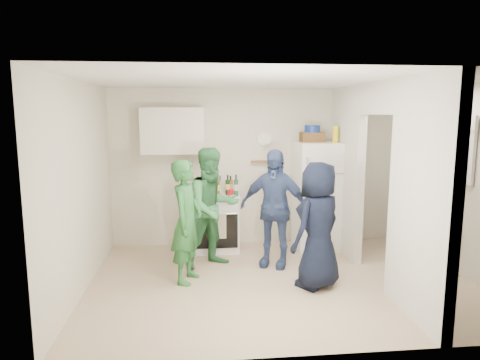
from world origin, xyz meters
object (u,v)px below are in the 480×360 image
Objects in this scene: fridge at (318,195)px; blue_bowl at (312,129)px; person_nook at (419,199)px; person_green_left at (187,221)px; person_navy at (318,225)px; stove at (216,223)px; yellow_cup_stack_top at (335,134)px; wicker_basket at (312,137)px; person_denim at (274,208)px; person_green_center at (213,208)px.

fridge is 1.05m from blue_bowl.
blue_bowl is at bearing -122.06° from person_nook.
person_navy is at bearing -83.61° from person_green_left.
person_navy is (1.17, -1.57, 0.34)m from stove.
person_nook is (1.03, -0.70, -0.88)m from yellow_cup_stack_top.
yellow_cup_stack_top is at bearing -24.44° from fridge.
fridge is 0.99m from yellow_cup_stack_top.
person_green_left is at bearing -149.26° from fridge.
fridge is at bearing -26.57° from wicker_basket.
person_nook is (1.35, -0.85, -0.96)m from blue_bowl.
person_denim is at bearing -100.55° from person_navy.
wicker_basket reaches higher than fridge.
fridge is 4.78× the size of wicker_basket.
blue_bowl is at bearing 72.79° from person_denim.
person_nook is (1.25, -0.80, 0.08)m from fridge.
person_green_center is 0.84m from person_denim.
person_navy is at bearing -53.39° from stove.
blue_bowl is 0.15× the size of person_green_left.
person_green_left is at bearing -49.77° from person_navy.
person_green_left is 1.00× the size of person_navy.
stove is at bearing 175.93° from yellow_cup_stack_top.
blue_bowl is (0.00, 0.00, 0.13)m from wicker_basket.
stove is 0.52× the size of fridge.
blue_bowl is 0.14× the size of person_green_center.
person_green_center is at bearing -155.14° from blue_bowl.
wicker_basket is 0.13m from blue_bowl.
person_denim is at bearing -91.02° from person_nook.
blue_bowl is (-0.10, 0.05, 1.04)m from fridge.
blue_bowl reaches higher than wicker_basket.
person_nook is (3.27, 0.41, 0.14)m from person_green_left.
person_green_center is 0.90× the size of person_nook.
person_nook reaches higher than person_denim.
blue_bowl reaches higher than person_nook.
stove is 1.66m from fridge.
wicker_basket is (1.51, 0.02, 1.32)m from stove.
person_green_left reaches higher than stove.
fridge is 0.92m from wicker_basket.
person_navy is at bearing -105.79° from fridge.
wicker_basket is at bearing -139.53° from person_navy.
person_green_left reaches higher than person_navy.
person_green_left is (-2.24, -1.10, -1.02)m from yellow_cup_stack_top.
wicker_basket is 0.23× the size of person_green_left.
wicker_basket is 0.21× the size of person_denim.
stove is 2.47× the size of wicker_basket.
person_green_center is (-1.68, -0.68, -0.01)m from fridge.
stove is 3.61× the size of blue_bowl.
person_denim is (1.18, 0.45, 0.04)m from person_green_left.
stove is at bearing 56.94° from person_green_center.
person_navy is (-0.34, -1.59, -0.98)m from wicker_basket.
person_green_left is 1.27m from person_denim.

